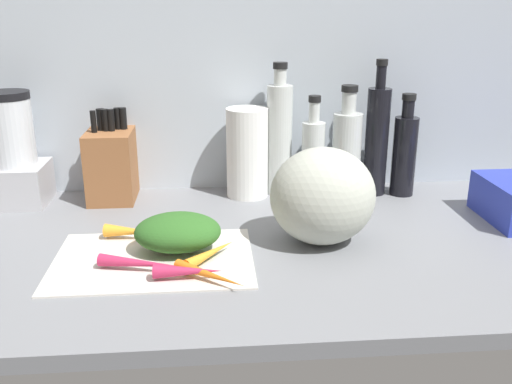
{
  "coord_description": "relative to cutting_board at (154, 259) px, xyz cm",
  "views": [
    {
      "loc": [
        -11.46,
        -112.32,
        48.96
      ],
      "look_at": [
        -2.35,
        -4.4,
        12.34
      ],
      "focal_mm": 39.46,
      "sensor_mm": 36.0,
      "label": 1
    }
  ],
  "objects": [
    {
      "name": "bottle_1",
      "position": [
        38.5,
        36.34,
        10.52
      ],
      "size": [
        5.92,
        5.92,
        26.69
      ],
      "color": "silver",
      "rests_on": "ground_plane"
    },
    {
      "name": "wall_back",
      "position": [
        23.28,
        47.38,
        29.6
      ],
      "size": [
        170.0,
        3.0,
        60.0
      ],
      "primitive_type": "cube",
      "color": "#ADB7C1",
      "rests_on": "ground_plane"
    },
    {
      "name": "carrot_4",
      "position": [
        11.16,
        -11.03,
        1.5
      ],
      "size": [
        13.48,
        11.31,
        2.19
      ],
      "primitive_type": "cone",
      "rotation": [
        0.0,
        1.57,
        -0.67
      ],
      "color": "orange",
      "rests_on": "cutting_board"
    },
    {
      "name": "bottle_4",
      "position": [
        62.79,
        36.01,
        11.0
      ],
      "size": [
        6.26,
        6.26,
        26.93
      ],
      "color": "black",
      "rests_on": "ground_plane"
    },
    {
      "name": "blender_appliance",
      "position": [
        -37.13,
        37.25,
        11.92
      ],
      "size": [
        14.67,
        14.67,
        28.58
      ],
      "color": "#B2B2B7",
      "rests_on": "ground_plane"
    },
    {
      "name": "bottle_3",
      "position": [
        55.51,
        37.38,
        14.51
      ],
      "size": [
        6.08,
        6.08,
        35.47
      ],
      "color": "black",
      "rests_on": "ground_plane"
    },
    {
      "name": "carrot_5",
      "position": [
        11.42,
        -1.69,
        1.56
      ],
      "size": [
        11.0,
        12.07,
        2.31
      ],
      "primitive_type": "cone",
      "rotation": [
        0.0,
        1.57,
        0.85
      ],
      "color": "orange",
      "rests_on": "cutting_board"
    },
    {
      "name": "carrot_0",
      "position": [
        7.22,
        -9.75,
        1.79
      ],
      "size": [
        12.9,
        3.63,
        2.79
      ],
      "primitive_type": "cone",
      "rotation": [
        0.0,
        1.57,
        -0.07
      ],
      "color": "#B2264C",
      "rests_on": "cutting_board"
    },
    {
      "name": "ground_plane",
      "position": [
        23.28,
        8.88,
        -1.9
      ],
      "size": [
        170.0,
        80.0,
        3.0
      ],
      "primitive_type": "cube",
      "color": "slate"
    },
    {
      "name": "winter_squash",
      "position": [
        35.13,
        6.43,
        9.98
      ],
      "size": [
        22.22,
        20.03,
        20.75
      ],
      "primitive_type": "ellipsoid",
      "color": "#B2B7A8",
      "rests_on": "ground_plane"
    },
    {
      "name": "knife_block",
      "position": [
        -13.57,
        39.43,
        8.96
      ],
      "size": [
        11.56,
        16.73,
        23.51
      ],
      "color": "brown",
      "rests_on": "ground_plane"
    },
    {
      "name": "cutting_board",
      "position": [
        0.0,
        0.0,
        0.0
      ],
      "size": [
        39.54,
        27.87,
        0.8
      ],
      "primitive_type": "cube",
      "color": "beige",
      "rests_on": "ground_plane"
    },
    {
      "name": "carrot_1",
      "position": [
        -5.52,
        10.09,
        1.86
      ],
      "size": [
        12.01,
        5.03,
        2.93
      ],
      "primitive_type": "cone",
      "rotation": [
        0.0,
        1.57,
        -0.19
      ],
      "color": "orange",
      "rests_on": "cutting_board"
    },
    {
      "name": "carrot_2",
      "position": [
        4.23,
        10.94,
        1.56
      ],
      "size": [
        9.67,
        8.11,
        2.31
      ],
      "primitive_type": "cone",
      "rotation": [
        0.0,
        1.57,
        -0.65
      ],
      "color": "orange",
      "rests_on": "cutting_board"
    },
    {
      "name": "bottle_0",
      "position": [
        30.1,
        40.08,
        14.87
      ],
      "size": [
        6.69,
        6.69,
        34.62
      ],
      "color": "silver",
      "rests_on": "ground_plane"
    },
    {
      "name": "carrot_3",
      "position": [
        2.8,
        11.1,
        1.7
      ],
      "size": [
        9.24,
        9.09,
        2.6
      ],
      "primitive_type": "cone",
      "rotation": [
        0.0,
        1.57,
        -0.77
      ],
      "color": "#B2264C",
      "rests_on": "cutting_board"
    },
    {
      "name": "paper_towel_roll",
      "position": [
        21.5,
        38.38,
        11.28
      ],
      "size": [
        10.85,
        10.85,
        23.35
      ],
      "primitive_type": "cylinder",
      "color": "white",
      "rests_on": "ground_plane"
    },
    {
      "name": "bottle_2",
      "position": [
        47.33,
        36.29,
        11.74
      ],
      "size": [
        7.55,
        7.55,
        29.2
      ],
      "color": "silver",
      "rests_on": "ground_plane"
    },
    {
      "name": "carrot_greens_pile",
      "position": [
        4.81,
        3.44,
        4.14
      ],
      "size": [
        17.67,
        13.6,
        7.48
      ],
      "primitive_type": "ellipsoid",
      "color": "#2D6023",
      "rests_on": "cutting_board"
    },
    {
      "name": "carrot_6",
      "position": [
        -1.83,
        -5.45,
        1.66
      ],
      "size": [
        16.79,
        6.9,
        2.52
      ],
      "primitive_type": "cone",
      "rotation": [
        0.0,
        1.57,
        -0.27
      ],
      "color": "#B2264C",
      "rests_on": "cutting_board"
    }
  ]
}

